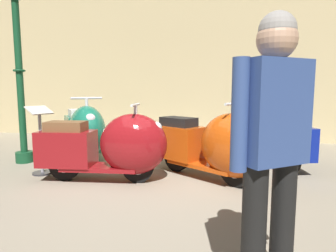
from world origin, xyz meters
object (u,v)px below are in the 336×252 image
at_px(scooter_0, 84,131).
at_px(scooter_2, 214,145).
at_px(scooter_3, 271,133).
at_px(info_stanchion, 41,146).
at_px(lamppost, 19,60).
at_px(visitor_0, 272,139).
at_px(scooter_1, 113,146).

height_order(scooter_0, scooter_2, scooter_0).
bearing_deg(scooter_0, scooter_3, 63.03).
bearing_deg(info_stanchion, lamppost, 142.80).
distance_m(scooter_3, visitor_0, 3.50).
height_order(scooter_0, info_stanchion, scooter_0).
xyz_separation_m(scooter_2, lamppost, (-3.19, 0.38, 1.21)).
distance_m(scooter_2, lamppost, 3.43).
xyz_separation_m(scooter_1, visitor_0, (1.71, -1.83, 0.46)).
height_order(scooter_0, visitor_0, visitor_0).
bearing_deg(info_stanchion, visitor_0, -34.35).
relative_size(scooter_2, visitor_0, 1.07).
bearing_deg(info_stanchion, scooter_2, 4.00).
relative_size(scooter_2, info_stanchion, 1.75).
bearing_deg(scooter_0, scooter_2, 34.91).
xyz_separation_m(lamppost, info_stanchion, (0.73, -0.55, -1.29)).
bearing_deg(visitor_0, lamppost, 18.96).
distance_m(lamppost, info_stanchion, 1.58).
distance_m(scooter_2, visitor_0, 2.22).
height_order(scooter_2, lamppost, lamppost).
relative_size(scooter_3, info_stanchion, 1.83).
bearing_deg(scooter_2, lamppost, -153.97).
xyz_separation_m(visitor_0, info_stanchion, (-2.87, 1.96, -0.53)).
bearing_deg(info_stanchion, scooter_0, 77.17).
bearing_deg(scooter_0, visitor_0, 5.79).
bearing_deg(scooter_3, info_stanchion, 96.47).
bearing_deg(visitor_0, scooter_3, -44.36).
relative_size(scooter_0, info_stanchion, 1.77).
relative_size(scooter_2, scooter_3, 0.96).
bearing_deg(scooter_2, scooter_0, -165.18).
xyz_separation_m(scooter_0, lamppost, (-0.93, -0.35, 1.19)).
relative_size(scooter_0, lamppost, 0.60).
xyz_separation_m(scooter_3, visitor_0, (-0.50, -3.43, 0.45)).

